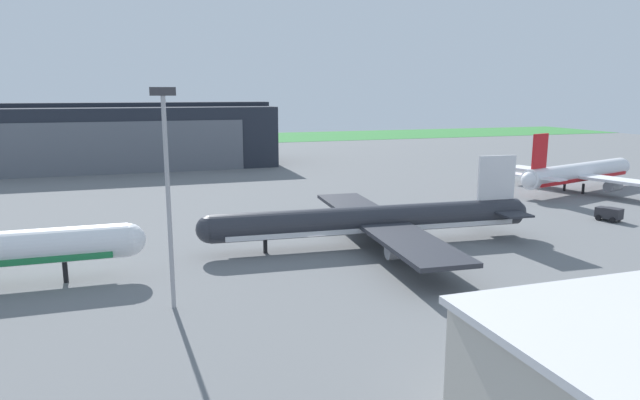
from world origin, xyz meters
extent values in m
plane|color=slate|center=(0.00, 0.00, 0.00)|extent=(440.00, 440.00, 0.00)
cube|color=#377F3B|center=(0.00, 189.79, 0.04)|extent=(440.00, 56.00, 0.08)
cube|color=#232833|center=(-26.59, 100.24, 8.59)|extent=(85.81, 29.59, 17.18)
cube|color=slate|center=(-26.59, 85.30, 6.87)|extent=(65.22, 0.30, 13.75)
cube|color=#232833|center=(-26.59, 100.24, 17.78)|extent=(85.81, 7.10, 1.20)
sphere|color=white|center=(-23.71, -3.24, 4.47)|extent=(3.84, 3.84, 3.84)
cylinder|color=black|center=(-30.79, -3.19, 1.23)|extent=(0.56, 0.56, 2.47)
cylinder|color=#282B33|center=(8.94, 0.34, 3.75)|extent=(45.62, 6.73, 3.86)
sphere|color=#282B33|center=(-13.75, 1.78, 3.75)|extent=(3.71, 3.71, 3.71)
sphere|color=#282B33|center=(31.63, -1.10, 3.75)|extent=(3.01, 3.01, 3.01)
cube|color=silver|center=(8.94, 0.34, 2.69)|extent=(42.00, 6.54, 0.68)
cube|color=silver|center=(28.00, -0.87, 8.97)|extent=(5.92, 0.77, 6.57)
cube|color=#282B33|center=(29.10, 1.98, 4.14)|extent=(4.43, 5.66, 0.28)
cube|color=#282B33|center=(28.73, -3.82, 4.14)|extent=(4.43, 5.66, 0.28)
cube|color=#282B33|center=(10.57, 11.59, 3.27)|extent=(8.56, 20.94, 0.56)
cube|color=#282B33|center=(9.14, -11.02, 3.27)|extent=(8.56, 20.94, 0.56)
cylinder|color=gray|center=(9.67, 10.00, 1.91)|extent=(3.80, 2.35, 2.12)
cylinder|color=gray|center=(8.44, -9.33, 1.91)|extent=(3.80, 2.35, 2.12)
cylinder|color=black|center=(-6.48, 1.32, 0.91)|extent=(0.56, 0.56, 1.82)
cylinder|color=black|center=(10.89, 2.25, 0.91)|extent=(0.56, 0.56, 1.82)
cylinder|color=black|center=(10.63, -1.80, 0.91)|extent=(0.56, 0.56, 1.82)
cylinder|color=silver|center=(68.46, 26.29, 4.21)|extent=(34.73, 14.07, 4.09)
sphere|color=silver|center=(85.23, 31.36, 4.21)|extent=(3.93, 3.93, 3.93)
sphere|color=silver|center=(51.69, 21.21, 4.21)|extent=(3.19, 3.19, 3.19)
cube|color=red|center=(68.46, 26.29, 3.09)|extent=(32.06, 13.29, 0.72)
cube|color=red|center=(54.37, 22.02, 9.74)|extent=(4.48, 1.70, 6.96)
cube|color=silver|center=(54.59, 18.89, 4.62)|extent=(4.68, 6.40, 0.28)
cube|color=silver|center=(52.81, 24.75, 4.62)|extent=(4.68, 6.40, 0.28)
cube|color=silver|center=(70.36, 17.58, 3.70)|extent=(9.86, 16.47, 0.56)
cube|color=silver|center=(65.22, 34.58, 3.70)|extent=(9.86, 16.47, 0.56)
cylinder|color=gray|center=(70.77, 19.00, 2.28)|extent=(4.37, 3.28, 2.25)
cylinder|color=gray|center=(66.34, 33.63, 2.28)|extent=(4.37, 3.28, 2.25)
cylinder|color=black|center=(79.86, 29.74, 1.08)|extent=(0.56, 0.56, 2.17)
cylinder|color=black|center=(67.74, 23.82, 1.08)|extent=(0.56, 0.56, 2.17)
cylinder|color=black|center=(66.49, 27.94, 1.08)|extent=(0.56, 0.56, 2.17)
cube|color=#28282D|center=(52.37, 3.27, 1.32)|extent=(2.40, 1.92, 1.70)
cube|color=#28282D|center=(53.01, 1.40, 1.37)|extent=(2.84, 3.19, 1.79)
cylinder|color=black|center=(53.49, 3.51, 0.47)|extent=(0.56, 0.98, 0.95)
cylinder|color=black|center=(51.34, 2.77, 0.47)|extent=(0.56, 0.98, 0.95)
cylinder|color=black|center=(54.26, 1.27, 0.47)|extent=(0.56, 0.98, 0.95)
cylinder|color=black|center=(52.11, 0.53, 0.47)|extent=(0.56, 0.98, 0.95)
cylinder|color=#99999E|center=(-19.56, -14.86, 10.54)|extent=(0.44, 0.44, 21.08)
cube|color=#333338|center=(-19.56, -14.86, 21.48)|extent=(2.40, 0.50, 0.80)
camera|label=1|loc=(-22.11, -70.16, 21.48)|focal=31.37mm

